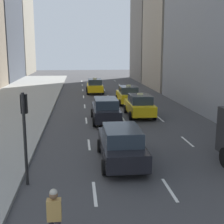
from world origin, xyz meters
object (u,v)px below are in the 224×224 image
at_px(sedan_silver_behind, 106,110).
at_px(taxi_lead, 95,86).
at_px(skateboarder, 54,218).
at_px(sedan_black_near, 121,144).
at_px(traffic_light_pole, 25,124).
at_px(taxi_third, 128,95).
at_px(taxi_second, 139,105).

bearing_deg(sedan_silver_behind, taxi_lead, 90.00).
distance_m(sedan_silver_behind, skateboarder, 14.97).
distance_m(taxi_lead, sedan_black_near, 23.76).
relative_size(sedan_silver_behind, traffic_light_pole, 1.34).
relative_size(taxi_lead, skateboarder, 2.52).
distance_m(sedan_black_near, sedan_silver_behind, 8.40).
xyz_separation_m(taxi_lead, taxi_third, (2.80, -7.91, 0.00)).
height_order(taxi_second, sedan_black_near, taxi_second).
height_order(taxi_third, traffic_light_pole, traffic_light_pole).
distance_m(sedan_silver_behind, traffic_light_pole, 11.21).
bearing_deg(traffic_light_pole, taxi_third, 69.27).
height_order(taxi_second, sedan_silver_behind, taxi_second).
distance_m(taxi_lead, traffic_light_pole, 26.09).
bearing_deg(sedan_silver_behind, traffic_light_pole, -110.83).
xyz_separation_m(taxi_third, traffic_light_pole, (-6.75, -17.84, 1.53)).
distance_m(taxi_lead, taxi_third, 8.39).
bearing_deg(sedan_black_near, skateboarder, -112.08).
bearing_deg(taxi_second, sedan_silver_behind, -150.21).
bearing_deg(taxi_third, taxi_second, -90.00).
relative_size(taxi_second, sedan_silver_behind, 0.91).
bearing_deg(taxi_third, taxi_lead, 109.50).
height_order(taxi_lead, skateboarder, taxi_lead).
bearing_deg(sedan_black_near, traffic_light_pole, -153.41).
bearing_deg(sedan_black_near, taxi_third, 79.99).
bearing_deg(sedan_silver_behind, taxi_third, 69.41).
xyz_separation_m(taxi_lead, skateboarder, (-2.57, -30.11, 0.08)).
xyz_separation_m(taxi_second, sedan_black_near, (-2.80, -10.01, -0.01)).
bearing_deg(taxi_lead, sedan_black_near, -90.00).
relative_size(taxi_lead, sedan_silver_behind, 0.91).
bearing_deg(skateboarder, traffic_light_pole, 107.51).
distance_m(taxi_lead, taxi_second, 14.04).
xyz_separation_m(taxi_lead, sedan_black_near, (-0.00, -23.76, -0.01)).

